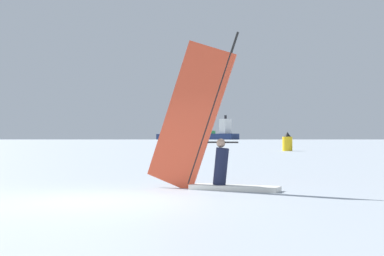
{
  "coord_description": "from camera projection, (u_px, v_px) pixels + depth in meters",
  "views": [
    {
      "loc": [
        2.14,
        -10.57,
        1.26
      ],
      "look_at": [
        1.74,
        17.91,
        1.85
      ],
      "focal_mm": 48.92,
      "sensor_mm": 36.0,
      "label": 1
    }
  ],
  "objects": [
    {
      "name": "ground_plane",
      "position": [
        94.0,
        201.0,
        10.57
      ],
      "size": [
        4000.0,
        4000.0,
        0.0
      ],
      "primitive_type": "plane",
      "color": "#9EA8B2"
    },
    {
      "name": "windsurfer",
      "position": [
        210.0,
        146.0,
        13.06
      ],
      "size": [
        3.36,
        1.62,
        4.0
      ],
      "rotation": [
        0.0,
        0.0,
        5.89
      ],
      "color": "white",
      "rests_on": "ground_plane"
    },
    {
      "name": "cargo_ship",
      "position": [
        197.0,
        134.0,
        873.52
      ],
      "size": [
        139.51,
        105.33,
        39.25
      ],
      "rotation": [
        0.0,
        0.0,
        2.56
      ],
      "color": "navy",
      "rests_on": "ground_plane"
    },
    {
      "name": "channel_buoy",
      "position": [
        287.0,
        142.0,
        54.27
      ],
      "size": [
        1.03,
        1.03,
        1.98
      ],
      "color": "yellow",
      "rests_on": "ground_plane"
    }
  ]
}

